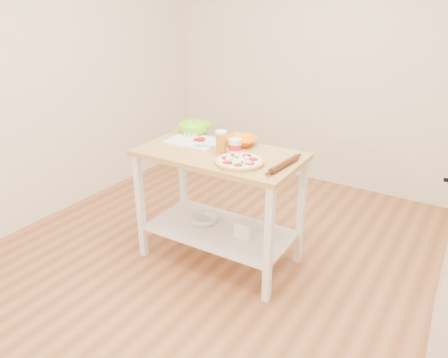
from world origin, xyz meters
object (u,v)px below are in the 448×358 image
at_px(knife, 199,134).
at_px(yogurt_tub, 235,147).
at_px(rolling_pin, 284,164).
at_px(shelf_glass_bowl, 204,220).
at_px(cutting_board, 194,141).
at_px(shelf_bin, 245,229).
at_px(orange_bowl, 241,141).
at_px(green_bowl, 195,128).
at_px(beer_pint, 221,142).
at_px(pizza, 239,162).
at_px(prep_island, 220,184).
at_px(spatula, 204,146).

height_order(knife, yogurt_tub, yogurt_tub).
height_order(rolling_pin, shelf_glass_bowl, rolling_pin).
height_order(cutting_board, shelf_bin, cutting_board).
xyz_separation_m(orange_bowl, green_bowl, (-0.46, 0.04, 0.01)).
relative_size(beer_pint, yogurt_tub, 0.82).
distance_m(cutting_board, yogurt_tub, 0.42).
relative_size(yogurt_tub, shelf_bin, 1.56).
xyz_separation_m(pizza, cutting_board, (-0.53, 0.22, -0.01)).
distance_m(beer_pint, shelf_glass_bowl, 0.71).
bearing_deg(shelf_glass_bowl, orange_bowl, 46.47).
bearing_deg(cutting_board, prep_island, -21.32).
bearing_deg(orange_bowl, rolling_pin, -27.20).
bearing_deg(beer_pint, shelf_bin, 6.24).
bearing_deg(spatula, beer_pint, -7.48).
relative_size(cutting_board, beer_pint, 2.59).
xyz_separation_m(spatula, beer_pint, (0.16, -0.02, 0.07)).
xyz_separation_m(prep_island, spatula, (-0.14, 0.01, 0.27)).
bearing_deg(yogurt_tub, prep_island, -168.00).
bearing_deg(green_bowl, rolling_pin, -17.00).
bearing_deg(yogurt_tub, shelf_glass_bowl, -176.84).
relative_size(yogurt_tub, shelf_glass_bowl, 0.90).
height_order(shelf_glass_bowl, shelf_bin, shelf_bin).
height_order(orange_bowl, shelf_glass_bowl, orange_bowl).
relative_size(spatula, beer_pint, 0.93).
distance_m(orange_bowl, beer_pint, 0.24).
height_order(pizza, yogurt_tub, yogurt_tub).
distance_m(knife, beer_pint, 0.43).
relative_size(prep_island, spatula, 8.03).
bearing_deg(shelf_bin, rolling_pin, -6.41).
bearing_deg(orange_bowl, prep_island, -102.48).
distance_m(pizza, knife, 0.68).
bearing_deg(cutting_board, yogurt_tub, -13.19).
distance_m(prep_island, knife, 0.49).
bearing_deg(cutting_board, spatula, -32.25).
distance_m(orange_bowl, rolling_pin, 0.53).
bearing_deg(green_bowl, spatula, -43.91).
xyz_separation_m(pizza, beer_pint, (-0.23, 0.12, 0.07)).
bearing_deg(knife, shelf_bin, -25.52).
height_order(beer_pint, rolling_pin, beer_pint).
xyz_separation_m(knife, shelf_glass_bowl, (0.19, -0.22, -0.62)).
bearing_deg(beer_pint, pizza, -27.88).
bearing_deg(rolling_pin, green_bowl, 163.00).
xyz_separation_m(pizza, knife, (-0.58, 0.35, 0.00)).
relative_size(prep_island, beer_pint, 7.44).
height_order(cutting_board, yogurt_tub, yogurt_tub).
bearing_deg(shelf_bin, prep_island, -175.24).
distance_m(pizza, beer_pint, 0.26).
bearing_deg(green_bowl, beer_pint, -32.58).
height_order(green_bowl, shelf_bin, green_bowl).
bearing_deg(beer_pint, shelf_glass_bowl, 175.43).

